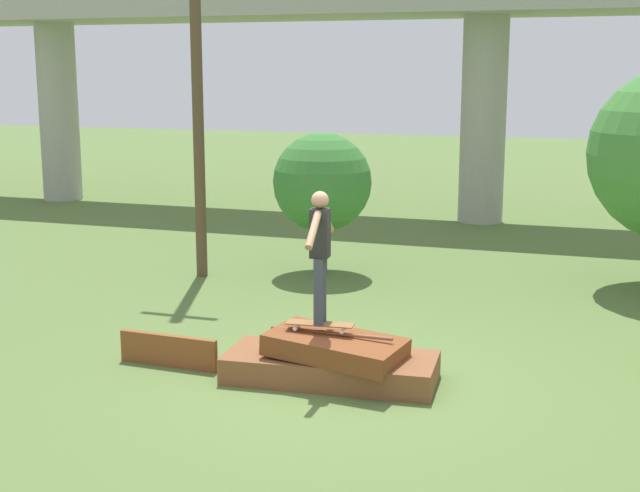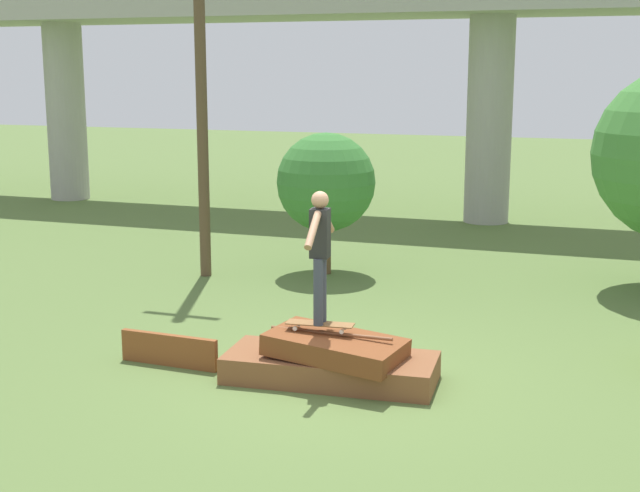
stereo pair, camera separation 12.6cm
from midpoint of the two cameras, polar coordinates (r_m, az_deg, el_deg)
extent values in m
plane|color=#567038|center=(11.04, 1.02, -8.59)|extent=(80.00, 80.00, 0.00)
cube|color=brown|center=(10.99, 1.02, -7.79)|extent=(2.64, 1.23, 0.32)
cube|color=brown|center=(10.82, 1.34, -6.47)|extent=(1.72, 1.12, 0.34)
cylinder|color=brown|center=(10.85, 1.03, -5.61)|extent=(1.55, 0.04, 0.04)
cube|color=brown|center=(11.65, -9.33, -6.59)|extent=(1.37, 0.14, 0.41)
cube|color=brown|center=(10.88, 0.33, -4.99)|extent=(0.85, 0.30, 0.01)
cylinder|color=silver|center=(10.92, 1.94, -5.23)|extent=(0.06, 0.04, 0.05)
cylinder|color=silver|center=(10.74, 1.73, -5.51)|extent=(0.06, 0.04, 0.05)
cylinder|color=silver|center=(11.05, -1.02, -5.02)|extent=(0.06, 0.04, 0.05)
cylinder|color=silver|center=(10.87, -1.28, -5.30)|extent=(0.06, 0.04, 0.05)
cylinder|color=#383D4C|center=(10.85, 0.44, -2.76)|extent=(0.12, 0.12, 0.82)
cylinder|color=#383D4C|center=(10.69, 0.23, -2.97)|extent=(0.12, 0.12, 0.82)
cube|color=black|center=(10.62, 0.34, 0.83)|extent=(0.24, 0.23, 0.59)
sphere|color=#A37556|center=(10.55, 0.34, 2.97)|extent=(0.21, 0.21, 0.21)
cylinder|color=#A37556|center=(10.93, 0.76, 1.65)|extent=(0.14, 0.53, 0.39)
cylinder|color=#A37556|center=(10.27, -0.11, 1.02)|extent=(0.14, 0.53, 0.39)
cube|color=#A8A59E|center=(22.28, 11.22, 15.10)|extent=(44.00, 3.23, 0.60)
cylinder|color=#A8A59E|center=(26.84, -15.81, 8.23)|extent=(1.10, 1.10, 5.00)
cylinder|color=#A8A59E|center=(22.26, 10.94, 7.90)|extent=(1.10, 1.10, 5.00)
cylinder|color=brown|center=(16.13, -7.44, 12.29)|extent=(0.20, 0.20, 8.11)
cylinder|color=brown|center=(16.50, 0.59, -0.17)|extent=(0.19, 0.19, 0.94)
sphere|color=#387A33|center=(16.29, 0.60, 4.10)|extent=(1.81, 1.81, 1.81)
camera|label=1|loc=(0.06, -89.66, 0.07)|focal=50.00mm
camera|label=2|loc=(0.06, 90.34, -0.07)|focal=50.00mm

